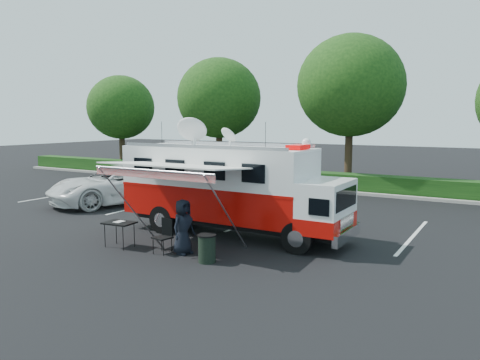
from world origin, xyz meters
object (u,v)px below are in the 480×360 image
(white_suv, at_px, (118,203))
(trash_bin, at_px, (207,248))
(folding_table, at_px, (119,224))
(command_truck, at_px, (231,187))

(white_suv, distance_m, trash_bin, 10.71)
(trash_bin, bearing_deg, white_suv, 148.23)
(folding_table, height_order, trash_bin, folding_table)
(white_suv, height_order, folding_table, white_suv)
(folding_table, relative_size, trash_bin, 1.26)
(command_truck, height_order, white_suv, command_truck)
(command_truck, height_order, folding_table, command_truck)
(white_suv, xyz_separation_m, folding_table, (5.80, -5.72, 0.76))
(command_truck, bearing_deg, trash_bin, -70.65)
(folding_table, bearing_deg, trash_bin, 1.53)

